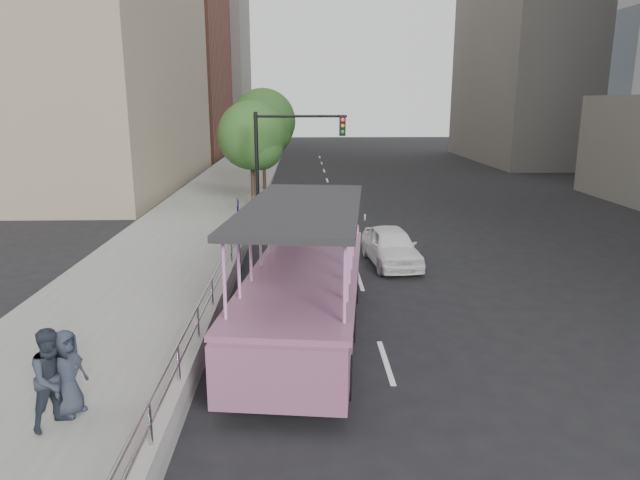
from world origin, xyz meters
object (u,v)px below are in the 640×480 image
(car, at_px, (391,246))
(traffic_signal, at_px, (283,150))
(pedestrian_far, at_px, (67,373))
(street_tree_near, at_px, (254,138))
(parking_sign, at_px, (239,226))
(street_tree_far, at_px, (265,124))
(duck_boat, at_px, (309,276))
(pedestrian_mid, at_px, (54,378))

(car, xyz_separation_m, traffic_signal, (-4.00, 6.67, 2.83))
(pedestrian_far, xyz_separation_m, street_tree_near, (1.64, 20.39, 2.74))
(street_tree_near, bearing_deg, parking_sign, -88.27)
(car, bearing_deg, street_tree_near, 113.24)
(street_tree_far, bearing_deg, car, -71.45)
(pedestrian_far, relative_size, parking_sign, 0.62)
(car, relative_size, traffic_signal, 0.75)
(car, bearing_deg, pedestrian_far, -130.90)
(duck_boat, distance_m, street_tree_near, 15.90)
(pedestrian_mid, relative_size, pedestrian_far, 1.12)
(parking_sign, bearing_deg, pedestrian_mid, -101.50)
(duck_boat, height_order, pedestrian_far, duck_boat)
(street_tree_near, height_order, street_tree_far, street_tree_far)
(street_tree_near, bearing_deg, duck_boat, -80.35)
(pedestrian_mid, bearing_deg, parking_sign, 25.30)
(car, xyz_separation_m, street_tree_far, (-5.40, 16.10, 3.64))
(parking_sign, xyz_separation_m, street_tree_far, (-0.13, 16.85, 2.71))
(duck_boat, xyz_separation_m, car, (2.97, 5.37, -0.58))
(car, xyz_separation_m, pedestrian_mid, (-7.29, -10.66, 0.51))
(car, height_order, parking_sign, parking_sign)
(pedestrian_far, distance_m, traffic_signal, 17.43)
(car, bearing_deg, parking_sign, -177.69)
(traffic_signal, height_order, street_tree_far, street_tree_far)
(traffic_signal, relative_size, street_tree_near, 0.91)
(parking_sign, bearing_deg, street_tree_far, 90.43)
(street_tree_near, bearing_deg, car, -60.98)
(pedestrian_far, bearing_deg, traffic_signal, 10.02)
(pedestrian_mid, bearing_deg, duck_boat, -2.43)
(duck_boat, distance_m, car, 6.16)
(pedestrian_mid, bearing_deg, car, 2.42)
(traffic_signal, bearing_deg, street_tree_near, 114.98)
(street_tree_far, bearing_deg, traffic_signal, -81.57)
(car, xyz_separation_m, parking_sign, (-5.27, -0.75, 0.93))
(car, distance_m, traffic_signal, 8.28)
(pedestrian_mid, xyz_separation_m, street_tree_far, (1.89, 26.76, 3.13))
(pedestrian_mid, relative_size, street_tree_near, 0.31)
(traffic_signal, bearing_deg, duck_boat, -85.09)
(duck_boat, xyz_separation_m, street_tree_far, (-2.43, 21.47, 3.06))
(traffic_signal, distance_m, street_tree_near, 3.80)
(pedestrian_far, height_order, parking_sign, parking_sign)
(parking_sign, relative_size, street_tree_near, 0.44)
(pedestrian_mid, bearing_deg, street_tree_near, 32.14)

